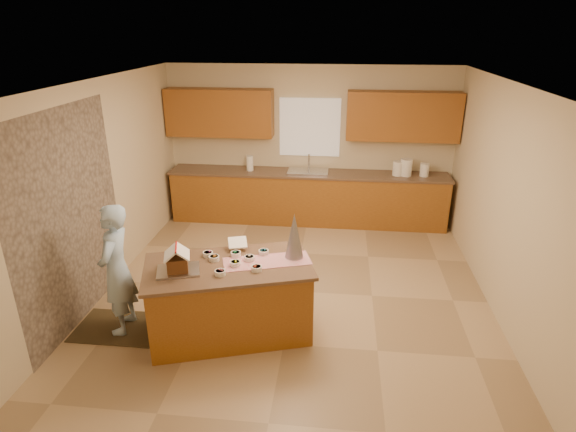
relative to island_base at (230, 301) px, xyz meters
The scene contains 28 objects.
floor 1.24m from the island_base, 57.62° to the left, with size 5.50×5.50×0.00m, color tan.
ceiling 2.56m from the island_base, 57.62° to the left, with size 5.50×5.50×0.00m, color silver.
wall_back 3.90m from the island_base, 80.49° to the left, with size 5.50×5.50×0.00m, color beige.
wall_front 2.09m from the island_base, 70.46° to the right, with size 5.50×5.50×0.00m, color beige.
wall_left 2.31m from the island_base, 152.23° to the left, with size 5.50×5.50×0.00m, color beige.
wall_right 3.41m from the island_base, 17.52° to the left, with size 5.50×5.50×0.00m, color beige.
stone_accent 2.04m from the island_base, behind, with size 2.50×2.50×0.00m, color gray.
window_curtain 3.96m from the island_base, 80.42° to the left, with size 1.05×0.03×1.00m, color white.
back_counter_base 3.49m from the island_base, 79.68° to the left, with size 4.80×0.60×0.88m, color brown.
back_counter_top 3.53m from the island_base, 79.68° to the left, with size 4.85×0.63×0.04m, color brown.
upper_cabinet_left 3.96m from the island_base, 104.56° to the left, with size 1.85×0.35×0.80m, color brown.
upper_cabinet_right 4.42m from the island_base, 58.54° to the left, with size 1.85×0.35×0.80m, color brown.
sink 3.52m from the island_base, 79.68° to the left, with size 0.70×0.45×0.12m, color silver.
faucet 3.73m from the island_base, 80.18° to the left, with size 0.03×0.03×0.28m, color silver.
island_base is the anchor object (origin of this frame).
island_top 0.44m from the island_base, behind, with size 1.80×0.94×0.04m, color brown.
table_runner 0.63m from the island_base, 17.42° to the left, with size 0.96×0.34×0.01m, color #A20B23.
baking_tray 0.71m from the island_base, 157.38° to the right, with size 0.44×0.33×0.02m, color silver.
cookbook 0.67m from the island_base, 85.88° to the left, with size 0.21×0.02×0.17m, color white.
tinsel_tree 1.04m from the island_base, 21.09° to the left, with size 0.21×0.21×0.53m, color #A8A9B4.
rug 1.37m from the island_base, behind, with size 1.04×0.68×0.01m, color black.
boy 1.31m from the island_base, behind, with size 0.56×0.37×1.53m, color #ADD2F6.
canister_a 4.10m from the island_base, 57.93° to the left, with size 0.18×0.18×0.24m, color white.
canister_b 4.18m from the island_base, 56.33° to the left, with size 0.20×0.20×0.29m, color white.
canister_c 4.35m from the island_base, 52.93° to the left, with size 0.15×0.15×0.22m, color white.
paper_towel 3.52m from the island_base, 96.64° to the left, with size 0.12×0.12×0.26m, color white.
gingerbread_house 0.79m from the island_base, 157.38° to the right, with size 0.33×0.33×0.27m.
candy_bowls 0.50m from the island_base, 46.31° to the left, with size 0.73×0.64×0.05m.
Camera 1 is at (0.53, -5.45, 3.30)m, focal length 29.49 mm.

